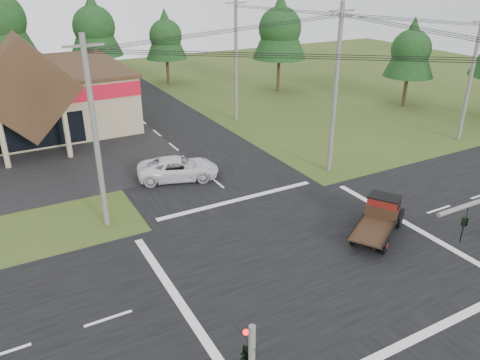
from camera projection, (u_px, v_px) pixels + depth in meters
ground at (304, 254)px, 23.85m from camera, size 120.00×120.00×0.00m
road_ns at (304, 254)px, 23.85m from camera, size 12.00×120.00×0.02m
road_ew at (304, 254)px, 23.85m from camera, size 120.00×12.00×0.02m
traffic_signal_corner at (249, 346)px, 13.26m from camera, size 0.53×2.48×4.40m
utility_pole_nw at (95, 134)px, 24.49m from camera, size 2.00×0.30×10.50m
utility_pole_ne at (335, 90)px, 31.33m from camera, size 2.00×0.30×11.50m
utility_pole_far at (471, 78)px, 37.76m from camera, size 2.00×0.30×10.20m
utility_pole_n at (236, 60)px, 42.55m from camera, size 2.00×0.30×11.20m
tree_row_d at (94, 25)px, 54.30m from camera, size 6.16×6.16×11.11m
tree_row_e at (165, 34)px, 56.78m from camera, size 5.04×5.04×9.09m
tree_side_ne at (280, 26)px, 52.66m from camera, size 6.16×6.16×11.11m
tree_side_e_near at (411, 48)px, 47.17m from camera, size 5.04×5.04×9.09m
antique_flatbed_truck at (378, 220)px, 25.05m from camera, size 5.15×4.14×2.05m
white_pickup at (178, 168)px, 32.15m from camera, size 6.05×4.14×1.54m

